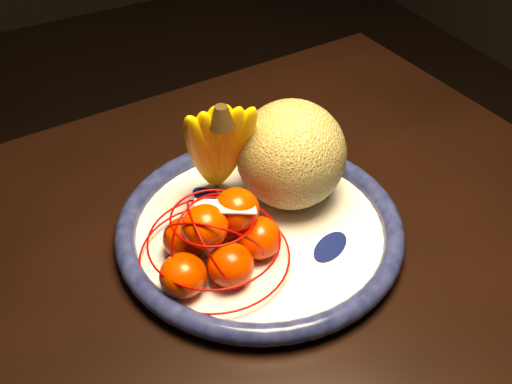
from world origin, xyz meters
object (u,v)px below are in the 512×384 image
cantaloupe (291,154)px  mandarin_bag (218,240)px  banana_bunch (218,145)px  fruit_bowl (260,229)px  dining_table (133,349)px

cantaloupe → mandarin_bag: (-0.14, -0.06, -0.04)m
cantaloupe → banana_bunch: banana_bunch is taller
cantaloupe → banana_bunch: (-0.09, 0.04, 0.02)m
fruit_bowl → mandarin_bag: (-0.07, -0.03, 0.04)m
banana_bunch → mandarin_bag: banana_bunch is taller
cantaloupe → mandarin_bag: size_ratio=0.77×
dining_table → mandarin_bag: bearing=0.1°
cantaloupe → mandarin_bag: 0.16m
mandarin_bag → fruit_bowl: bearing=19.7°
cantaloupe → banana_bunch: 0.10m
cantaloupe → mandarin_bag: bearing=-155.7°
dining_table → mandarin_bag: 0.18m
fruit_bowl → dining_table: bearing=-170.3°
fruit_bowl → cantaloupe: size_ratio=2.57×
fruit_bowl → mandarin_bag: size_ratio=1.97×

